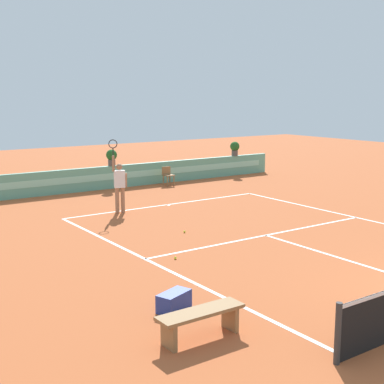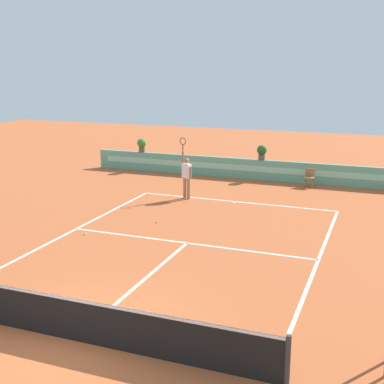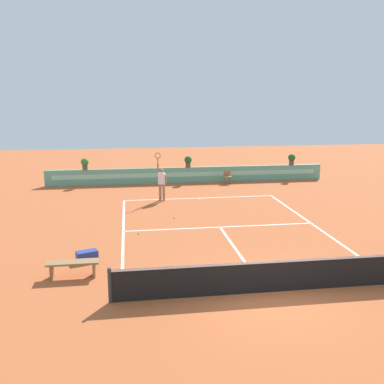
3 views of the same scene
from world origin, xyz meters
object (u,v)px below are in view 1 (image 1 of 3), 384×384
Objects in this scene: ball_kid_chair at (168,175)px; potted_plant_centre at (112,157)px; tennis_ball_near_baseline at (175,258)px; gear_bag at (174,301)px; tennis_player at (119,183)px; bench_courtside at (201,318)px; tennis_ball_mid_court at (184,232)px; potted_plant_far_right at (235,148)px.

potted_plant_centre is at bearing 163.36° from ball_kid_chair.
ball_kid_chair is 12.50× the size of tennis_ball_near_baseline.
gear_bag is 0.97× the size of potted_plant_centre.
tennis_player is at bearing -113.71° from potted_plant_centre.
gear_bag is at bearing 76.75° from bench_courtside.
potted_plant_centre reaches higher than ball_kid_chair.
ball_kid_chair is 15.93m from bench_courtside.
tennis_player is at bearing -138.53° from ball_kid_chair.
tennis_ball_near_baseline is at bearing -121.44° from ball_kid_chair.
tennis_player reaches higher than tennis_ball_near_baseline.
tennis_player reaches higher than ball_kid_chair.
tennis_ball_mid_court is at bearing -119.11° from ball_kid_chair.
tennis_ball_near_baseline is 14.84m from potted_plant_far_right.
bench_courtside is 23.53× the size of tennis_ball_near_baseline.
tennis_ball_near_baseline is 0.09× the size of potted_plant_far_right.
potted_plant_far_right is (10.46, 10.43, 1.38)m from tennis_ball_near_baseline.
gear_bag is at bearing -121.93° from ball_kid_chair.
ball_kid_chair is 1.17× the size of potted_plant_far_right.
tennis_ball_mid_court is at bearing 53.95° from gear_bag.
tennis_player is at bearing -152.42° from potted_plant_far_right.
tennis_player is 3.77m from tennis_ball_mid_court.
ball_kid_chair is 1.17× the size of potted_plant_centre.
potted_plant_far_right is 1.00× the size of potted_plant_centre.
tennis_player is (3.53, 9.74, 0.67)m from bench_courtside.
tennis_player is 38.01× the size of tennis_ball_near_baseline.
potted_plant_centre is (2.08, 4.73, 0.36)m from tennis_player.
ball_kid_chair is 12.50× the size of tennis_ball_mid_court.
gear_bag is at bearing -110.90° from tennis_player.
tennis_player is at bearing 70.09° from bench_courtside.
ball_kid_chair is 0.53× the size of bench_courtside.
gear_bag reaches higher than tennis_ball_near_baseline.
potted_plant_far_right is at bearing 0.00° from potted_plant_centre.
tennis_ball_near_baseline is at bearing -135.09° from potted_plant_far_right.
potted_plant_centre reaches higher than bench_courtside.
tennis_player is 5.18m from potted_plant_centre.
tennis_ball_near_baseline is (-5.93, -9.70, -0.44)m from ball_kid_chair.
tennis_ball_mid_court is at bearing -136.42° from potted_plant_far_right.
gear_bag is 5.95m from tennis_ball_mid_court.
tennis_ball_near_baseline is at bearing 56.38° from gear_bag.
potted_plant_far_right is at bearing 48.98° from bench_courtside.
tennis_ball_near_baseline and tennis_ball_mid_court have the same top height.
potted_plant_far_right is at bearing 27.58° from tennis_player.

